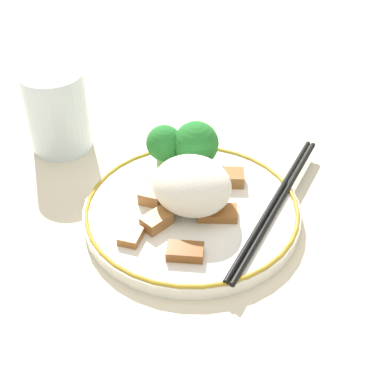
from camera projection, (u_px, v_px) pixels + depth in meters
ground_plane at (192, 217)px, 0.57m from camera, size 3.00×3.00×0.00m
plate at (192, 211)px, 0.56m from camera, size 0.23×0.23×0.02m
rice_mound at (193, 188)px, 0.54m from camera, size 0.08×0.07×0.06m
broccoli_back_left at (196, 144)px, 0.59m from camera, size 0.05×0.05×0.06m
broccoli_back_center at (164, 144)px, 0.60m from camera, size 0.04×0.04×0.05m
meat_near_front at (154, 193)px, 0.56m from camera, size 0.03×0.04×0.01m
meat_near_left at (216, 216)px, 0.54m from camera, size 0.05×0.04×0.01m
meat_near_right at (131, 236)px, 0.52m from camera, size 0.02×0.03×0.01m
meat_near_back at (157, 221)px, 0.53m from camera, size 0.03×0.03×0.01m
meat_on_rice_edge at (233, 178)px, 0.59m from camera, size 0.03×0.03×0.01m
meat_mid_left at (185, 252)px, 0.50m from camera, size 0.04×0.03×0.01m
chopsticks at (276, 203)px, 0.56m from camera, size 0.02×0.25×0.01m
drinking_glass at (57, 111)px, 0.64m from camera, size 0.07×0.07×0.10m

